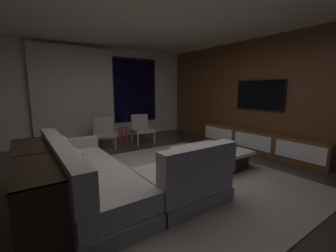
% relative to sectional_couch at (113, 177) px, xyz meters
% --- Properties ---
extents(floor, '(9.20, 9.20, 0.00)m').
position_rel_sectional_couch_xyz_m(floor, '(0.89, 0.09, -0.29)').
color(floor, '#332B26').
extents(back_wall_with_window, '(6.60, 0.30, 2.70)m').
position_rel_sectional_couch_xyz_m(back_wall_with_window, '(0.83, 3.70, 1.05)').
color(back_wall_with_window, beige).
rests_on(back_wall_with_window, floor).
extents(media_wall, '(0.12, 7.80, 2.70)m').
position_rel_sectional_couch_xyz_m(media_wall, '(3.95, 0.09, 1.06)').
color(media_wall, brown).
rests_on(media_wall, floor).
extents(ceiling, '(8.20, 8.20, 0.00)m').
position_rel_sectional_couch_xyz_m(ceiling, '(0.89, 0.09, 2.41)').
color(ceiling, beige).
extents(area_rug, '(3.20, 3.80, 0.01)m').
position_rel_sectional_couch_xyz_m(area_rug, '(1.24, -0.01, -0.28)').
color(area_rug, gray).
rests_on(area_rug, floor).
extents(sectional_couch, '(1.98, 2.50, 0.82)m').
position_rel_sectional_couch_xyz_m(sectional_couch, '(0.00, 0.00, 0.00)').
color(sectional_couch, gray).
rests_on(sectional_couch, floor).
extents(coffee_table, '(1.16, 1.16, 0.36)m').
position_rel_sectional_couch_xyz_m(coffee_table, '(1.97, 0.08, -0.10)').
color(coffee_table, black).
rests_on(coffee_table, floor).
extents(book_stack_on_coffee_table, '(0.25, 0.19, 0.12)m').
position_rel_sectional_couch_xyz_m(book_stack_on_coffee_table, '(1.81, 0.20, 0.13)').
color(book_stack_on_coffee_table, '#A04C46').
rests_on(book_stack_on_coffee_table, coffee_table).
extents(accent_chair_near_window, '(0.60, 0.62, 0.78)m').
position_rel_sectional_couch_xyz_m(accent_chair_near_window, '(1.83, 2.61, 0.14)').
color(accent_chair_near_window, '#B2ADA0').
rests_on(accent_chair_near_window, floor).
extents(accent_chair_by_curtain, '(0.66, 0.67, 0.78)m').
position_rel_sectional_couch_xyz_m(accent_chair_by_curtain, '(0.79, 2.70, 0.14)').
color(accent_chair_by_curtain, '#B2ADA0').
rests_on(accent_chair_by_curtain, floor).
extents(side_stool, '(0.32, 0.32, 0.46)m').
position_rel_sectional_couch_xyz_m(side_stool, '(1.29, 2.65, 0.08)').
color(side_stool, red).
rests_on(side_stool, floor).
extents(media_console, '(0.46, 3.10, 0.52)m').
position_rel_sectional_couch_xyz_m(media_console, '(3.66, 0.14, -0.04)').
color(media_console, brown).
rests_on(media_console, floor).
extents(mounted_tv, '(0.05, 1.24, 0.71)m').
position_rel_sectional_couch_xyz_m(mounted_tv, '(3.84, 0.34, 1.06)').
color(mounted_tv, black).
extents(console_table_behind_couch, '(0.40, 2.10, 0.74)m').
position_rel_sectional_couch_xyz_m(console_table_behind_couch, '(-0.91, 0.13, 0.12)').
color(console_table_behind_couch, black).
rests_on(console_table_behind_couch, floor).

